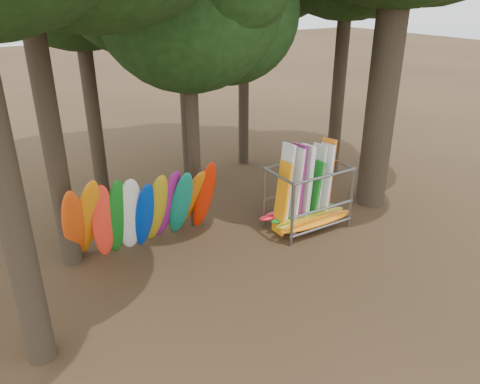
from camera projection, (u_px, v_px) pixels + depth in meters
ground at (278, 248)px, 14.31m from camera, size 120.00×120.00×0.00m
lake at (8, 46)px, 61.02m from camera, size 160.00×160.00×0.00m
kayak_row at (142, 212)px, 13.64m from camera, size 4.66×2.13×2.99m
storage_rack at (307, 199)px, 15.19m from camera, size 3.07×1.59×2.89m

